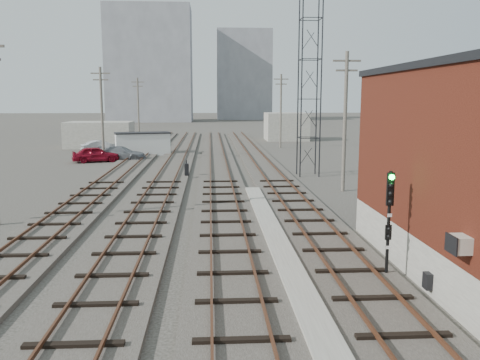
{
  "coord_description": "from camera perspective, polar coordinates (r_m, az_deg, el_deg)",
  "views": [
    {
      "loc": [
        -2.22,
        -4.49,
        6.01
      ],
      "look_at": [
        -0.81,
        19.27,
        2.2
      ],
      "focal_mm": 38.0,
      "sensor_mm": 36.0,
      "label": 1
    }
  ],
  "objects": [
    {
      "name": "shed_left",
      "position": [
        66.09,
        -15.47,
        4.93
      ],
      "size": [
        8.0,
        5.0,
        3.2
      ],
      "primitive_type": "cube",
      "color": "gray",
      "rests_on": "ground"
    },
    {
      "name": "platform_curb",
      "position": [
        19.59,
        4.81,
        -8.4
      ],
      "size": [
        0.9,
        28.0,
        0.26
      ],
      "primitive_type": "cube",
      "color": "gray",
      "rests_on": "ground"
    },
    {
      "name": "track_mid_right",
      "position": [
        43.89,
        -2.41,
        1.35
      ],
      "size": [
        3.2,
        90.0,
        0.39
      ],
      "color": "#332D28",
      "rests_on": "ground"
    },
    {
      "name": "track_right",
      "position": [
        44.14,
        2.79,
        1.39
      ],
      "size": [
        3.2,
        90.0,
        0.39
      ],
      "color": "#332D28",
      "rests_on": "ground"
    },
    {
      "name": "car_red",
      "position": [
        50.81,
        -15.89,
        2.81
      ],
      "size": [
        4.77,
        3.01,
        1.51
      ],
      "primitive_type": "imported",
      "rotation": [
        0.0,
        0.0,
        1.87
      ],
      "color": "maroon",
      "rests_on": "ground"
    },
    {
      "name": "site_trailer",
      "position": [
        55.94,
        -10.88,
        4.04
      ],
      "size": [
        6.28,
        3.84,
        2.46
      ],
      "rotation": [
        0.0,
        0.0,
        0.23
      ],
      "color": "silver",
      "rests_on": "ground"
    },
    {
      "name": "track_left",
      "position": [
        44.49,
        -12.78,
        1.24
      ],
      "size": [
        3.2,
        90.0,
        0.39
      ],
      "color": "#332D28",
      "rests_on": "ground"
    },
    {
      "name": "utility_pole_right_a",
      "position": [
        33.66,
        11.72,
        6.84
      ],
      "size": [
        1.8,
        0.24,
        9.0
      ],
      "color": "#595147",
      "rests_on": "ground"
    },
    {
      "name": "lattice_tower",
      "position": [
        40.26,
        7.82,
        11.13
      ],
      "size": [
        1.6,
        1.6,
        15.0
      ],
      "color": "black",
      "rests_on": "ground"
    },
    {
      "name": "utility_pole_left_c",
      "position": [
        75.2,
        -11.35,
        7.99
      ],
      "size": [
        1.8,
        0.24,
        9.0
      ],
      "color": "#595147",
      "rests_on": "ground"
    },
    {
      "name": "utility_pole_left_b",
      "position": [
        50.56,
        -15.24,
        7.4
      ],
      "size": [
        1.8,
        0.24,
        9.0
      ],
      "color": "#595147",
      "rests_on": "ground"
    },
    {
      "name": "shed_right",
      "position": [
        75.43,
        5.2,
        6.0
      ],
      "size": [
        6.0,
        6.0,
        4.0
      ],
      "primitive_type": "cube",
      "color": "gray",
      "rests_on": "ground"
    },
    {
      "name": "apartment_right",
      "position": [
        154.98,
        0.41,
        11.67
      ],
      "size": [
        16.0,
        12.0,
        26.0
      ],
      "primitive_type": "cube",
      "color": "gray",
      "rests_on": "ground"
    },
    {
      "name": "switch_stand",
      "position": [
        39.15,
        -6.02,
        1.13
      ],
      "size": [
        0.36,
        0.36,
        1.32
      ],
      "rotation": [
        0.0,
        0.0,
        0.18
      ],
      "color": "black",
      "rests_on": "ground"
    },
    {
      "name": "track_mid_left",
      "position": [
        44.01,
        -7.63,
        1.3
      ],
      "size": [
        3.2,
        90.0,
        0.39
      ],
      "color": "#332D28",
      "rests_on": "ground"
    },
    {
      "name": "car_grey",
      "position": [
        51.34,
        -13.24,
        2.92
      ],
      "size": [
        5.01,
        2.32,
        1.42
      ],
      "primitive_type": "imported",
      "rotation": [
        0.0,
        0.0,
        1.5
      ],
      "color": "gray",
      "rests_on": "ground"
    },
    {
      "name": "utility_pole_right_b",
      "position": [
        63.1,
        4.6,
        7.96
      ],
      "size": [
        1.8,
        0.24,
        9.0
      ],
      "color": "#595147",
      "rests_on": "ground"
    },
    {
      "name": "ground",
      "position": [
        64.8,
        -1.41,
        3.76
      ],
      "size": [
        320.0,
        320.0,
        0.0
      ],
      "primitive_type": "plane",
      "color": "#282621",
      "rests_on": "ground"
    },
    {
      "name": "apartment_left",
      "position": [
        140.66,
        -10.06,
        12.61
      ],
      "size": [
        22.0,
        14.0,
        30.0
      ],
      "primitive_type": "cube",
      "color": "gray",
      "rests_on": "ground"
    },
    {
      "name": "signal_mast",
      "position": [
        17.61,
        16.4,
        -4.11
      ],
      "size": [
        0.4,
        0.4,
        3.67
      ],
      "color": "gray",
      "rests_on": "ground"
    },
    {
      "name": "car_silver",
      "position": [
        58.49,
        -15.23,
        3.6
      ],
      "size": [
        4.71,
        3.34,
        1.47
      ],
      "primitive_type": "imported",
      "rotation": [
        0.0,
        0.0,
        2.02
      ],
      "color": "#989A9F",
      "rests_on": "ground"
    }
  ]
}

